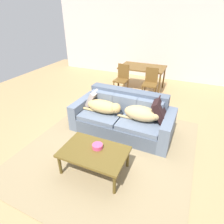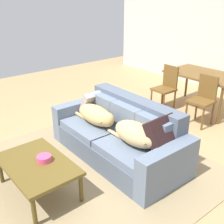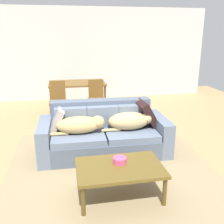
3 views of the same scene
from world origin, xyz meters
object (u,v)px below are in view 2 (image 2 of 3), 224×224
couch (120,136)px  dining_chair_near_right (203,98)px  throw_pillow_by_right_arm (164,136)px  dog_on_right_cushion (137,134)px  bowl_on_coffee_table (44,158)px  throw_pillow_by_left_arm (93,103)px  dining_chair_near_left (166,86)px  coffee_table (37,166)px  dining_table (203,77)px  dog_on_left_cushion (97,115)px

couch → dining_chair_near_right: size_ratio=2.37×
throw_pillow_by_right_arm → dog_on_right_cushion: bearing=-156.3°
couch → dining_chair_near_right: 1.90m
bowl_on_coffee_table → throw_pillow_by_left_arm: bearing=121.0°
dog_on_right_cushion → bowl_on_coffee_table: size_ratio=5.04×
throw_pillow_by_left_arm → throw_pillow_by_right_arm: throw_pillow_by_right_arm is taller
dining_chair_near_left → dog_on_right_cushion: bearing=-58.1°
coffee_table → bowl_on_coffee_table: size_ratio=6.13×
dog_on_right_cushion → coffee_table: 1.30m
dog_on_right_cushion → throw_pillow_by_left_arm: bearing=172.8°
dog_on_right_cushion → dining_table: size_ratio=0.61×
bowl_on_coffee_table → couch: bearing=90.6°
dining_table → dining_chair_near_right: bearing=-55.2°
dog_on_left_cushion → throw_pillow_by_right_arm: 1.17m
dining_table → dining_chair_near_right: dining_chair_near_right is taller
dining_table → dining_chair_near_right: size_ratio=1.56×
dining_chair_near_left → dining_chair_near_right: dining_chair_near_right is taller
dog_on_left_cushion → coffee_table: size_ratio=0.86×
bowl_on_coffee_table → dining_chair_near_left: bearing=103.8°
dog_on_right_cushion → throw_pillow_by_right_arm: 0.37m
throw_pillow_by_right_arm → dining_table: 2.68m
throw_pillow_by_left_arm → bowl_on_coffee_table: 1.52m
dog_on_left_cushion → throw_pillow_by_right_arm: throw_pillow_by_right_arm is taller
dog_on_right_cushion → dining_chair_near_left: dining_chair_near_left is taller
bowl_on_coffee_table → dining_table: bearing=94.5°
throw_pillow_by_right_arm → bowl_on_coffee_table: 1.48m
bowl_on_coffee_table → dining_chair_near_right: dining_chair_near_right is taller
throw_pillow_by_left_arm → dining_chair_near_left: (-0.00, 1.88, -0.11)m
dining_table → couch: bearing=-83.6°
dining_chair_near_left → dining_chair_near_right: bearing=-2.4°
throw_pillow_by_left_arm → dining_table: bearing=78.7°
throw_pillow_by_left_arm → dining_chair_near_right: bearing=63.5°
throw_pillow_by_left_arm → dining_table: 2.48m
dog_on_right_cushion → coffee_table: bearing=-109.0°
dog_on_right_cushion → throw_pillow_by_left_arm: (-1.21, 0.18, 0.03)m
dining_table → dining_chair_near_right: 0.77m
dog_on_left_cushion → dog_on_right_cushion: dog_on_right_cushion is taller
bowl_on_coffee_table → dining_table: (-0.29, 3.73, 0.24)m
throw_pillow_by_right_arm → bowl_on_coffee_table: (-0.76, -1.26, -0.18)m
coffee_table → dining_chair_near_left: 3.36m
dog_on_left_cushion → dining_chair_near_left: size_ratio=1.01×
dog_on_right_cushion → couch: bearing=167.1°
throw_pillow_by_right_arm → coffee_table: (-0.78, -1.35, -0.26)m
dining_chair_near_right → coffee_table: bearing=-94.8°
throw_pillow_by_right_arm → dining_table: bearing=113.1°
dog_on_left_cushion → throw_pillow_by_left_arm: throw_pillow_by_left_arm is taller
throw_pillow_by_left_arm → dining_chair_near_left: dining_chair_near_left is taller
dog_on_right_cushion → throw_pillow_by_right_arm: (0.33, 0.15, 0.06)m
bowl_on_coffee_table → dining_chair_near_left: 3.28m
coffee_table → dining_table: bearing=94.1°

